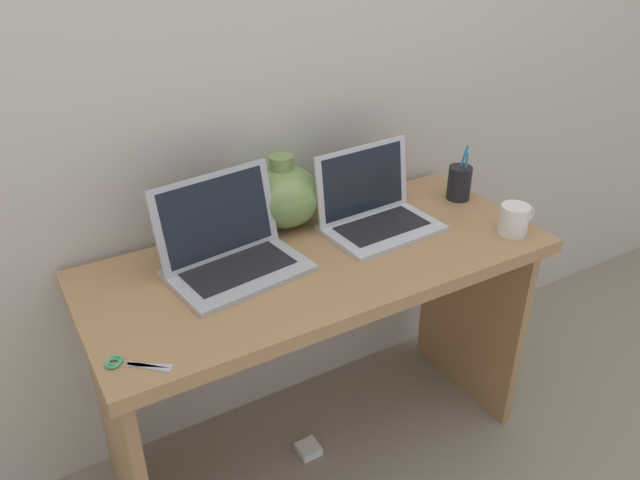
{
  "coord_description": "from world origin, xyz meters",
  "views": [
    {
      "loc": [
        -0.75,
        -1.29,
        1.64
      ],
      "look_at": [
        0.0,
        0.0,
        0.8
      ],
      "focal_mm": 35.13,
      "sensor_mm": 36.0,
      "label": 1
    }
  ],
  "objects_px": {
    "laptop_right": "(373,206)",
    "pen_cup": "(459,183)",
    "green_vase": "(282,195)",
    "coffee_mug": "(515,219)",
    "scissors": "(127,364)",
    "laptop_left": "(228,245)",
    "power_brick": "(309,449)"
  },
  "relations": [
    {
      "from": "green_vase",
      "to": "coffee_mug",
      "type": "xyz_separation_m",
      "value": [
        0.56,
        -0.4,
        -0.05
      ]
    },
    {
      "from": "coffee_mug",
      "to": "power_brick",
      "type": "relative_size",
      "value": 1.75
    },
    {
      "from": "coffee_mug",
      "to": "scissors",
      "type": "distance_m",
      "value": 1.15
    },
    {
      "from": "laptop_left",
      "to": "laptop_right",
      "type": "height_order",
      "value": "laptop_left"
    },
    {
      "from": "laptop_right",
      "to": "coffee_mug",
      "type": "height_order",
      "value": "laptop_right"
    },
    {
      "from": "power_brick",
      "to": "scissors",
      "type": "bearing_deg",
      "value": -161.88
    },
    {
      "from": "laptop_left",
      "to": "pen_cup",
      "type": "height_order",
      "value": "laptop_left"
    },
    {
      "from": "green_vase",
      "to": "scissors",
      "type": "distance_m",
      "value": 0.72
    },
    {
      "from": "green_vase",
      "to": "scissors",
      "type": "bearing_deg",
      "value": -145.41
    },
    {
      "from": "laptop_right",
      "to": "pen_cup",
      "type": "height_order",
      "value": "laptop_right"
    },
    {
      "from": "scissors",
      "to": "power_brick",
      "type": "height_order",
      "value": "scissors"
    },
    {
      "from": "laptop_left",
      "to": "green_vase",
      "type": "height_order",
      "value": "laptop_left"
    },
    {
      "from": "scissors",
      "to": "power_brick",
      "type": "relative_size",
      "value": 1.83
    },
    {
      "from": "laptop_right",
      "to": "green_vase",
      "type": "relative_size",
      "value": 1.47
    },
    {
      "from": "laptop_right",
      "to": "pen_cup",
      "type": "relative_size",
      "value": 1.91
    },
    {
      "from": "coffee_mug",
      "to": "scissors",
      "type": "height_order",
      "value": "coffee_mug"
    },
    {
      "from": "pen_cup",
      "to": "power_brick",
      "type": "bearing_deg",
      "value": -171.41
    },
    {
      "from": "laptop_right",
      "to": "pen_cup",
      "type": "distance_m",
      "value": 0.35
    },
    {
      "from": "green_vase",
      "to": "coffee_mug",
      "type": "distance_m",
      "value": 0.69
    },
    {
      "from": "pen_cup",
      "to": "scissors",
      "type": "height_order",
      "value": "pen_cup"
    },
    {
      "from": "green_vase",
      "to": "scissors",
      "type": "relative_size",
      "value": 1.82
    },
    {
      "from": "pen_cup",
      "to": "scissors",
      "type": "xyz_separation_m",
      "value": [
        -1.16,
        -0.27,
        -0.05
      ]
    },
    {
      "from": "laptop_left",
      "to": "scissors",
      "type": "xyz_separation_m",
      "value": [
        -0.35,
        -0.26,
        -0.06
      ]
    },
    {
      "from": "green_vase",
      "to": "power_brick",
      "type": "xyz_separation_m",
      "value": [
        -0.05,
        -0.23,
        -0.83
      ]
    },
    {
      "from": "pen_cup",
      "to": "coffee_mug",
      "type": "bearing_deg",
      "value": -93.72
    },
    {
      "from": "coffee_mug",
      "to": "scissors",
      "type": "relative_size",
      "value": 0.96
    },
    {
      "from": "scissors",
      "to": "laptop_left",
      "type": "bearing_deg",
      "value": 36.64
    },
    {
      "from": "coffee_mug",
      "to": "pen_cup",
      "type": "xyz_separation_m",
      "value": [
        0.02,
        0.26,
        0.01
      ]
    },
    {
      "from": "pen_cup",
      "to": "power_brick",
      "type": "xyz_separation_m",
      "value": [
        -0.62,
        -0.09,
        -0.79
      ]
    },
    {
      "from": "laptop_left",
      "to": "green_vase",
      "type": "bearing_deg",
      "value": 31.38
    },
    {
      "from": "power_brick",
      "to": "green_vase",
      "type": "bearing_deg",
      "value": 78.2
    },
    {
      "from": "coffee_mug",
      "to": "pen_cup",
      "type": "distance_m",
      "value": 0.26
    }
  ]
}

